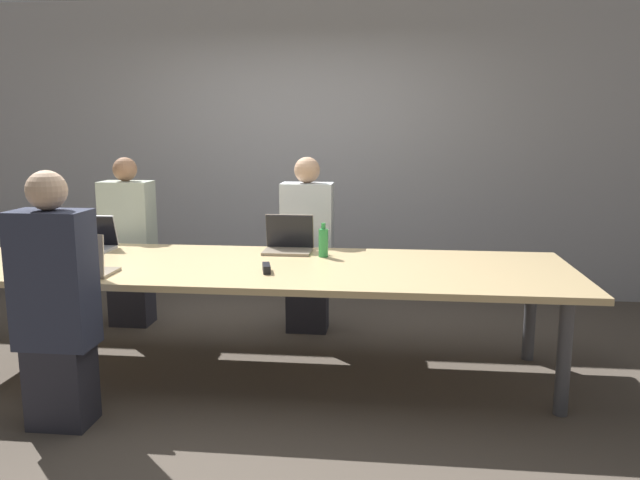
{
  "coord_description": "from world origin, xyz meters",
  "views": [
    {
      "loc": [
        0.84,
        -3.88,
        1.61
      ],
      "look_at": [
        0.4,
        0.1,
        0.88
      ],
      "focal_mm": 35.0,
      "sensor_mm": 36.0,
      "label": 1
    }
  ],
  "objects_px": {
    "person_far_left": "(129,245)",
    "laptop_far_left": "(91,240)",
    "bottle_far_center": "(323,242)",
    "bottle_near_left": "(48,252)",
    "cup_near_left": "(47,265)",
    "person_far_center": "(307,248)",
    "person_near_left": "(56,305)",
    "laptop_far_center": "(289,241)",
    "stapler": "(266,268)",
    "laptop_near_left": "(81,264)"
  },
  "relations": [
    {
      "from": "person_near_left",
      "to": "laptop_far_center",
      "type": "distance_m",
      "value": 1.67
    },
    {
      "from": "person_far_left",
      "to": "laptop_far_left",
      "type": "bearing_deg",
      "value": -95.03
    },
    {
      "from": "cup_near_left",
      "to": "person_near_left",
      "type": "bearing_deg",
      "value": -56.96
    },
    {
      "from": "cup_near_left",
      "to": "bottle_near_left",
      "type": "height_order",
      "value": "bottle_near_left"
    },
    {
      "from": "laptop_far_left",
      "to": "person_far_center",
      "type": "xyz_separation_m",
      "value": [
        1.51,
        0.54,
        -0.14
      ]
    },
    {
      "from": "laptop_far_center",
      "to": "stapler",
      "type": "distance_m",
      "value": 0.66
    },
    {
      "from": "person_far_left",
      "to": "laptop_far_center",
      "type": "height_order",
      "value": "person_far_left"
    },
    {
      "from": "laptop_far_center",
      "to": "person_far_center",
      "type": "distance_m",
      "value": 0.5
    },
    {
      "from": "laptop_far_center",
      "to": "bottle_far_center",
      "type": "xyz_separation_m",
      "value": [
        0.27,
        -0.16,
        0.03
      ]
    },
    {
      "from": "bottle_far_center",
      "to": "person_far_center",
      "type": "bearing_deg",
      "value": 107.15
    },
    {
      "from": "bottle_near_left",
      "to": "person_far_center",
      "type": "distance_m",
      "value": 1.91
    },
    {
      "from": "cup_near_left",
      "to": "laptop_far_center",
      "type": "height_order",
      "value": "laptop_far_center"
    },
    {
      "from": "laptop_far_left",
      "to": "person_near_left",
      "type": "relative_size",
      "value": 0.24
    },
    {
      "from": "cup_near_left",
      "to": "bottle_near_left",
      "type": "xyz_separation_m",
      "value": [
        -0.0,
        0.03,
        0.07
      ]
    },
    {
      "from": "laptop_far_left",
      "to": "bottle_far_center",
      "type": "xyz_separation_m",
      "value": [
        1.71,
        -0.08,
        0.03
      ]
    },
    {
      "from": "laptop_near_left",
      "to": "laptop_far_left",
      "type": "bearing_deg",
      "value": -67.58
    },
    {
      "from": "laptop_far_left",
      "to": "person_far_center",
      "type": "height_order",
      "value": "person_far_center"
    },
    {
      "from": "bottle_near_left",
      "to": "laptop_far_center",
      "type": "height_order",
      "value": "laptop_far_center"
    },
    {
      "from": "laptop_far_center",
      "to": "laptop_far_left",
      "type": "bearing_deg",
      "value": -177.18
    },
    {
      "from": "bottle_far_center",
      "to": "laptop_far_left",
      "type": "bearing_deg",
      "value": 177.17
    },
    {
      "from": "laptop_near_left",
      "to": "cup_near_left",
      "type": "distance_m",
      "value": 0.29
    },
    {
      "from": "person_near_left",
      "to": "bottle_near_left",
      "type": "bearing_deg",
      "value": -58.41
    },
    {
      "from": "laptop_far_left",
      "to": "bottle_far_center",
      "type": "relative_size",
      "value": 1.44
    },
    {
      "from": "cup_near_left",
      "to": "bottle_far_center",
      "type": "distance_m",
      "value": 1.76
    },
    {
      "from": "laptop_near_left",
      "to": "cup_near_left",
      "type": "bearing_deg",
      "value": -19.88
    },
    {
      "from": "laptop_far_left",
      "to": "bottle_near_left",
      "type": "relative_size",
      "value": 1.29
    },
    {
      "from": "person_far_left",
      "to": "person_far_center",
      "type": "distance_m",
      "value": 1.47
    },
    {
      "from": "bottle_near_left",
      "to": "stapler",
      "type": "xyz_separation_m",
      "value": [
        1.35,
        0.1,
        -0.09
      ]
    },
    {
      "from": "laptop_far_left",
      "to": "person_far_center",
      "type": "bearing_deg",
      "value": 19.69
    },
    {
      "from": "laptop_far_left",
      "to": "person_far_center",
      "type": "relative_size",
      "value": 0.24
    },
    {
      "from": "laptop_far_center",
      "to": "bottle_far_center",
      "type": "relative_size",
      "value": 1.46
    },
    {
      "from": "stapler",
      "to": "bottle_far_center",
      "type": "bearing_deg",
      "value": 44.76
    },
    {
      "from": "bottle_far_center",
      "to": "laptop_far_center",
      "type": "bearing_deg",
      "value": 149.71
    },
    {
      "from": "laptop_far_center",
      "to": "stapler",
      "type": "xyz_separation_m",
      "value": [
        -0.03,
        -0.65,
        -0.05
      ]
    },
    {
      "from": "laptop_near_left",
      "to": "bottle_far_center",
      "type": "relative_size",
      "value": 1.48
    },
    {
      "from": "cup_near_left",
      "to": "person_far_center",
      "type": "xyz_separation_m",
      "value": [
        1.46,
        1.25,
        -0.1
      ]
    },
    {
      "from": "cup_near_left",
      "to": "person_far_left",
      "type": "bearing_deg",
      "value": 90.49
    },
    {
      "from": "cup_near_left",
      "to": "person_far_center",
      "type": "height_order",
      "value": "person_far_center"
    },
    {
      "from": "laptop_far_center",
      "to": "bottle_far_center",
      "type": "bearing_deg",
      "value": -30.29
    },
    {
      "from": "person_far_left",
      "to": "laptop_far_center",
      "type": "bearing_deg",
      "value": -18.56
    },
    {
      "from": "laptop_far_center",
      "to": "bottle_far_center",
      "type": "height_order",
      "value": "laptop_far_center"
    },
    {
      "from": "cup_near_left",
      "to": "bottle_far_center",
      "type": "bearing_deg",
      "value": 20.71
    },
    {
      "from": "person_far_center",
      "to": "laptop_near_left",
      "type": "bearing_deg",
      "value": -131.2
    },
    {
      "from": "laptop_far_left",
      "to": "cup_near_left",
      "type": "relative_size",
      "value": 4.14
    },
    {
      "from": "bottle_far_center",
      "to": "bottle_near_left",
      "type": "bearing_deg",
      "value": -160.23
    },
    {
      "from": "person_far_center",
      "to": "person_far_left",
      "type": "bearing_deg",
      "value": -179.89
    },
    {
      "from": "laptop_near_left",
      "to": "bottle_near_left",
      "type": "height_order",
      "value": "laptop_near_left"
    },
    {
      "from": "laptop_far_left",
      "to": "stapler",
      "type": "relative_size",
      "value": 2.16
    },
    {
      "from": "person_far_left",
      "to": "person_near_left",
      "type": "distance_m",
      "value": 1.79
    },
    {
      "from": "laptop_far_left",
      "to": "person_far_left",
      "type": "bearing_deg",
      "value": 84.97
    }
  ]
}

